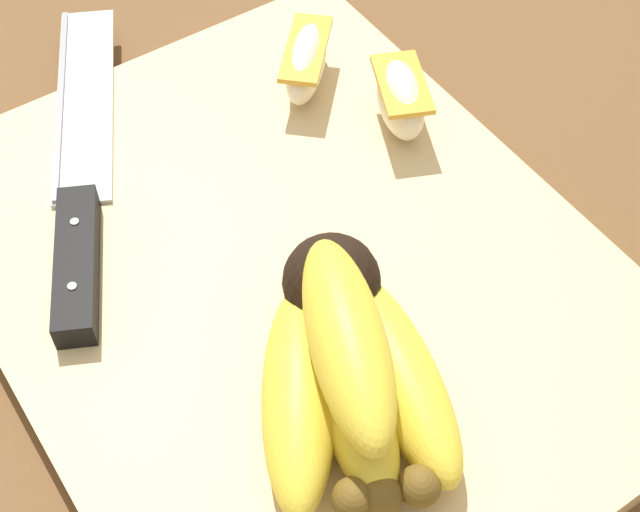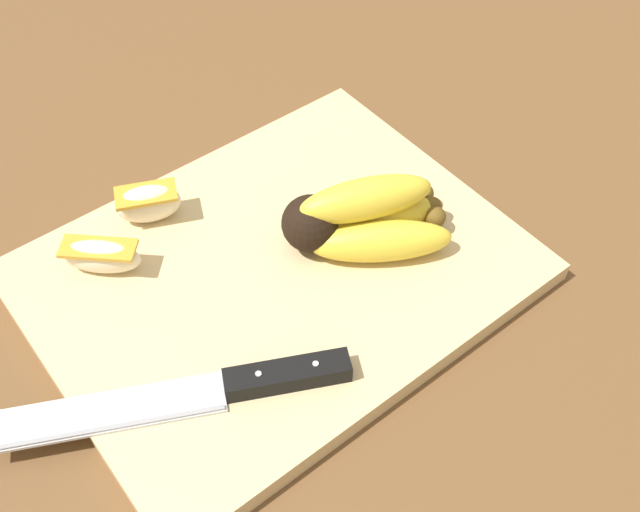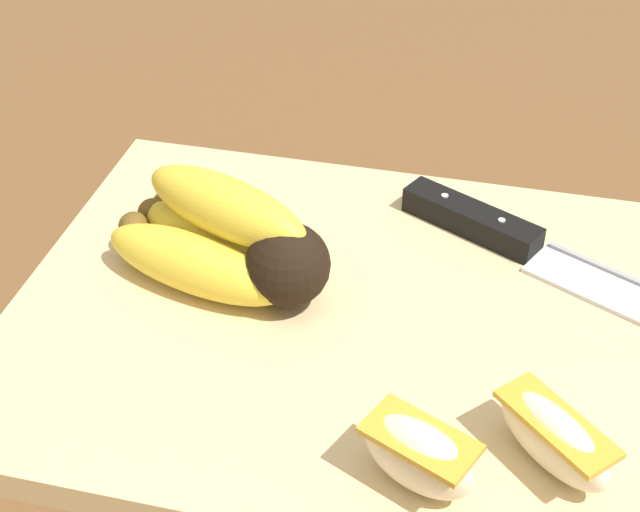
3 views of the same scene
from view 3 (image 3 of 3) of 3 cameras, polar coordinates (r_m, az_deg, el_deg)
The scene contains 6 objects.
ground_plane at distance 0.57m, azimuth 2.86°, elevation -5.14°, with size 6.00×6.00×0.00m, color brown.
cutting_board at distance 0.56m, azimuth 1.89°, elevation -4.39°, with size 0.42×0.33×0.02m, color #DBBC84.
banana_bunch at distance 0.57m, azimuth -5.62°, elevation 1.13°, with size 0.15×0.13×0.07m.
chefs_knife at distance 0.61m, azimuth 13.26°, elevation 0.39°, with size 0.26×0.15×0.02m.
apple_wedge_near at distance 0.46m, azimuth 6.18°, elevation -12.29°, with size 0.07×0.05×0.04m.
apple_wedge_middle at distance 0.48m, azimuth 14.42°, elevation -10.95°, with size 0.07×0.07×0.04m.
Camera 3 is at (-0.07, 0.41, 0.39)m, focal length 51.10 mm.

